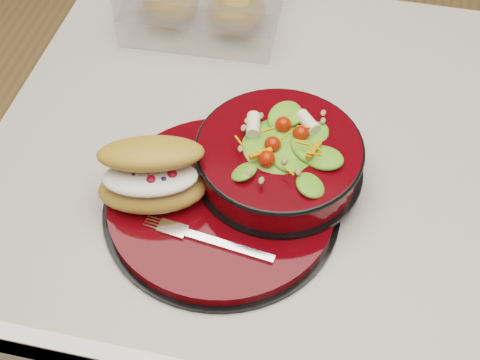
% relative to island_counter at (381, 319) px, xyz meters
% --- Properties ---
extents(island_counter, '(1.24, 0.74, 0.90)m').
position_rel_island_counter_xyz_m(island_counter, '(0.00, 0.00, 0.00)').
color(island_counter, white).
rests_on(island_counter, ground).
extents(dinner_plate, '(0.31, 0.31, 0.02)m').
position_rel_island_counter_xyz_m(dinner_plate, '(-0.27, -0.14, 0.46)').
color(dinner_plate, black).
rests_on(dinner_plate, island_counter).
extents(salad_bowl, '(0.22, 0.22, 0.09)m').
position_rel_island_counter_xyz_m(salad_bowl, '(-0.21, -0.07, 0.50)').
color(salad_bowl, black).
rests_on(salad_bowl, dinner_plate).
extents(croissant, '(0.15, 0.12, 0.08)m').
position_rel_island_counter_xyz_m(croissant, '(-0.35, -0.15, 0.51)').
color(croissant, '#AF7335').
rests_on(croissant, dinner_plate).
extents(fork, '(0.15, 0.03, 0.00)m').
position_rel_island_counter_xyz_m(fork, '(-0.27, -0.20, 0.47)').
color(fork, silver).
rests_on(fork, dinner_plate).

